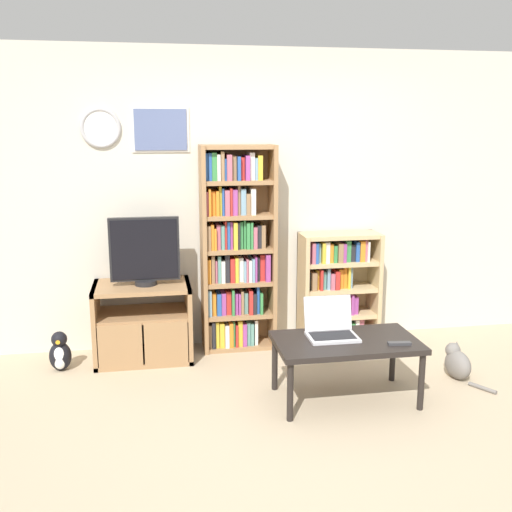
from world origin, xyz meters
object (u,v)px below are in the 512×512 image
coffee_table (346,346)px  cat (457,363)px  laptop (331,327)px  penguin_figurine (60,353)px  television (145,252)px  tv_stand (143,322)px  bookshelf_tall (236,250)px  remote_near_laptop (399,343)px  bookshelf_short (335,289)px

coffee_table → cat: 1.05m
laptop → penguin_figurine: bearing=158.8°
television → laptop: 1.66m
tv_stand → coffee_table: (1.44, -1.04, 0.08)m
bookshelf_tall → remote_near_laptop: (0.95, -1.35, -0.42)m
bookshelf_tall → coffee_table: bearing=-62.3°
laptop → penguin_figurine: size_ratio=1.09×
tv_stand → bookshelf_tall: bookshelf_tall is taller
remote_near_laptop → cat: remote_near_laptop is taller
tv_stand → cat: bearing=-19.0°
cat → penguin_figurine: size_ratio=1.45×
cat → television: bearing=152.0°
bookshelf_short → penguin_figurine: size_ratio=3.09×
tv_stand → bookshelf_tall: 0.99m
bookshelf_tall → penguin_figurine: (-1.48, -0.28, -0.73)m
coffee_table → laptop: 0.18m
television → cat: television is taller
laptop → bookshelf_short: bearing=71.5°
tv_stand → cat: 2.57m
television → cat: bearing=-19.1°
laptop → coffee_table: bearing=-48.2°
bookshelf_tall → tv_stand: bearing=-169.6°
laptop → bookshelf_tall: bearing=116.7°
penguin_figurine → remote_near_laptop: bearing=-23.7°
bookshelf_tall → penguin_figurine: 1.67m
television → cat: (2.38, -0.82, -0.81)m
television → tv_stand: bearing=167.2°
bookshelf_tall → penguin_figurine: bearing=-169.1°
bookshelf_short → penguin_figurine: (-2.38, -0.27, -0.35)m
television → laptop: size_ratio=1.60×
television → cat: size_ratio=1.20×
coffee_table → penguin_figurine: (-2.10, 0.90, -0.26)m
cat → tv_stand: bearing=152.1°
bookshelf_short → cat: (0.70, -0.97, -0.37)m
television → laptop: bearing=-35.3°
coffee_table → cat: size_ratio=2.15×
television → cat: 2.65m
tv_stand → coffee_table: size_ratio=0.79×
tv_stand → laptop: size_ratio=2.26×
penguin_figurine → bookshelf_tall: bearing=10.9°
laptop → tv_stand: bearing=145.7°
bookshelf_short → coffee_table: (-0.28, -1.18, -0.09)m
bookshelf_short → cat: bearing=-54.1°
coffee_table → laptop: (-0.09, 0.10, 0.11)m
penguin_figurine → television: bearing=10.2°
remote_near_laptop → penguin_figurine: bearing=72.8°
bookshelf_short → coffee_table: 1.21m
bookshelf_tall → laptop: bookshelf_tall is taller
bookshelf_short → penguin_figurine: bearing=-173.5°
tv_stand → bookshelf_short: (1.72, 0.14, 0.17)m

